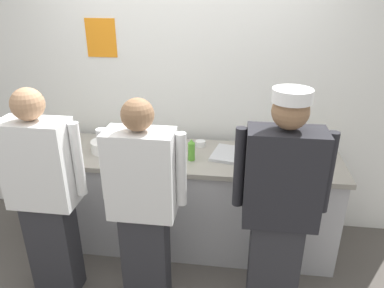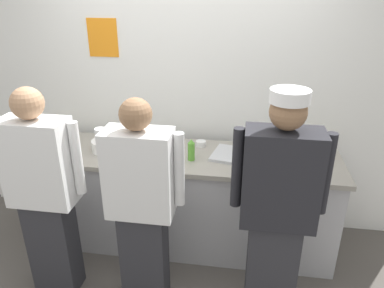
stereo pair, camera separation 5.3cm
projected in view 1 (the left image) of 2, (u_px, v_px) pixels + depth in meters
name	position (u px, v px, depth m)	size (l,w,h in m)	color
ground_plane	(172.00, 266.00, 3.08)	(9.00, 9.00, 0.00)	#514C47
wall_back	(185.00, 86.00, 3.30)	(4.26, 0.11, 2.71)	white
prep_counter	(178.00, 199.00, 3.23)	(2.72, 0.69, 0.89)	#B2B2B7
chef_near_left	(45.00, 194.00, 2.53)	(0.60, 0.24, 1.61)	#2D2D33
chef_center	(143.00, 204.00, 2.45)	(0.58, 0.24, 1.58)	#2D2D33
chef_far_right	(279.00, 208.00, 2.30)	(0.60, 0.24, 1.67)	#2D2D33
plate_stack_front	(105.00, 146.00, 3.09)	(0.24, 0.24, 0.10)	white
mixing_bowl_steel	(145.00, 148.00, 3.03)	(0.33, 0.33, 0.11)	#B7BABF
sheet_tray	(241.00, 156.00, 3.00)	(0.47, 0.33, 0.02)	#B7BABF
squeeze_bottle_primary	(191.00, 150.00, 2.92)	(0.06, 0.06, 0.18)	#56A333
squeeze_bottle_secondary	(312.00, 143.00, 3.07)	(0.06, 0.06, 0.18)	#E5E066
squeeze_bottle_spare	(61.00, 135.00, 3.21)	(0.06, 0.06, 0.18)	#E5E066
ramekin_red_sauce	(280.00, 148.00, 3.12)	(0.09, 0.09, 0.05)	white
ramekin_yellow_sauce	(311.00, 167.00, 2.78)	(0.10, 0.10, 0.04)	white
ramekin_green_sauce	(200.00, 143.00, 3.20)	(0.09, 0.09, 0.05)	white
deli_cup	(289.00, 162.00, 2.80)	(0.09, 0.09, 0.11)	white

